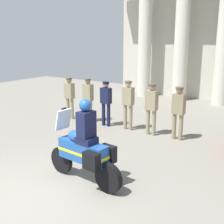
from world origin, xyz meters
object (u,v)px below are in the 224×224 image
Objects in this scene: officer_in_row_2 at (106,100)px; briefcase_on_ground at (65,112)px; officer_in_row_0 at (70,95)px; officer_in_row_1 at (88,96)px; officer_in_row_4 at (151,105)px; motorcycle_with_rider at (85,149)px; officer_in_row_3 at (128,101)px; officer_in_row_5 at (178,109)px.

officer_in_row_2 is 4.49× the size of briefcase_on_ground.
officer_in_row_0 is 0.98× the size of officer_in_row_1.
officer_in_row_4 is at bearing -177.98° from officer_in_row_1.
officer_in_row_0 is at bearing -19.23° from briefcase_on_ground.
motorcycle_with_rider is (2.12, -3.81, -0.16)m from officer_in_row_2.
briefcase_on_ground is at bearing -0.03° from officer_in_row_2.
briefcase_on_ground is at bearing 2.31° from officer_in_row_3.
officer_in_row_4 reaches higher than briefcase_on_ground.
officer_in_row_2 is at bearing -176.45° from officer_in_row_0.
officer_in_row_4 reaches higher than officer_in_row_5.
officer_in_row_5 is at bearing -1.39° from briefcase_on_ground.
officer_in_row_0 is 4.47m from officer_in_row_5.
officer_in_row_1 is at bearing -0.72° from officer_in_row_2.
officer_in_row_0 is 2.65m from officer_in_row_3.
officer_in_row_3 is (1.76, -0.01, 0.03)m from officer_in_row_1.
officer_in_row_2 is at bearing -4.09° from briefcase_on_ground.
officer_in_row_4 is 1.02× the size of officer_in_row_5.
officer_in_row_3 is 0.82× the size of motorcycle_with_rider.
briefcase_on_ground is (-0.40, 0.14, -0.78)m from officer_in_row_0.
briefcase_on_ground is at bearing 2.67° from officer_in_row_5.
officer_in_row_4 is at bearing -176.66° from officer_in_row_2.
officer_in_row_5 is 3.89m from motorcycle_with_rider.
officer_in_row_0 is 0.98× the size of officer_in_row_5.
officer_in_row_4 is 4.73× the size of briefcase_on_ground.
officer_in_row_2 reaches higher than briefcase_on_ground.
motorcycle_with_rider is at bearing -42.83° from briefcase_on_ground.
officer_in_row_1 is 0.80× the size of motorcycle_with_rider.
officer_in_row_3 reaches higher than officer_in_row_2.
officer_in_row_4 is (0.93, -0.08, -0.01)m from officer_in_row_3.
officer_in_row_3 reaches higher than officer_in_row_4.
officer_in_row_4 is (3.58, -0.04, 0.04)m from officer_in_row_0.
officer_in_row_2 is at bearing 3.34° from officer_in_row_4.
officer_in_row_5 is 4.66× the size of briefcase_on_ground.
officer_in_row_0 is at bearing 3.55° from officer_in_row_2.
motorcycle_with_rider is (3.88, -3.82, -0.17)m from officer_in_row_0.
officer_in_row_2 is at bearing -55.38° from motorcycle_with_rider.
officer_in_row_4 is 0.90m from officer_in_row_5.
motorcycle_with_rider is at bearing 131.75° from officer_in_row_1.
officer_in_row_5 is at bearing -175.19° from officer_in_row_2.
motorcycle_with_rider reaches higher than officer_in_row_2.
motorcycle_with_rider is (3.00, -3.88, -0.19)m from officer_in_row_1.
motorcycle_with_rider reaches higher than officer_in_row_0.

